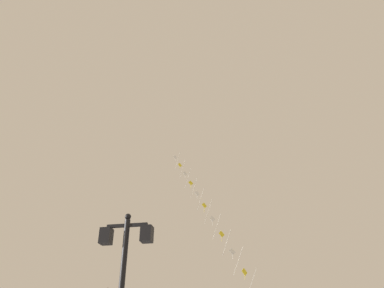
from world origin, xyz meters
The scene contains 2 objects.
twin_lantern_lamp_post centered at (-3.17, 8.36, 3.28)m, with size 1.35×0.28×4.73m.
kite_train centered at (-2.84, 23.61, 9.44)m, with size 9.05×12.65×17.94m.
Camera 1 is at (0.08, -0.24, 1.61)m, focal length 34.03 mm.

